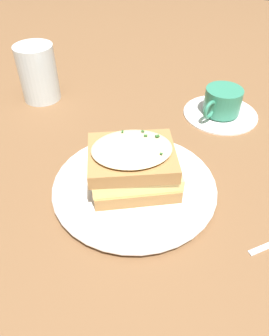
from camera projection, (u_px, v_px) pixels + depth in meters
name	position (u px, v px, depth m)	size (l,w,h in m)	color
ground_plane	(118.00, 192.00, 0.51)	(2.40, 2.40, 0.00)	brown
dinner_plate	(134.00, 186.00, 0.51)	(0.25, 0.25, 0.02)	white
sandwich	(133.00, 166.00, 0.48)	(0.16, 0.16, 0.07)	#A37542
teacup_with_saucer	(222.00, 105.00, 0.66)	(0.15, 0.15, 0.06)	white
water_glass	(38.00, 73.00, 0.69)	(0.08, 0.08, 0.12)	silver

